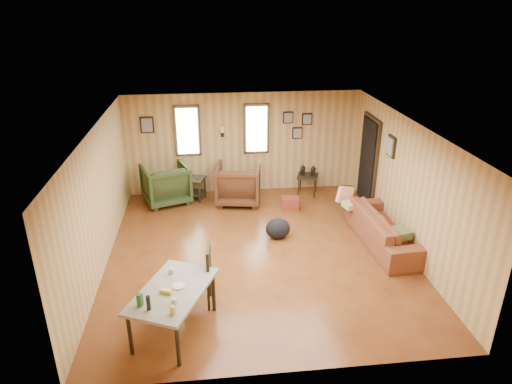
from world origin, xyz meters
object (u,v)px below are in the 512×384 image
recliner_brown (238,182)px  end_table (193,185)px  sofa (387,223)px  dining_table (172,294)px  recliner_green (166,182)px  side_table (308,174)px

recliner_brown → end_table: (-1.03, 0.29, -0.14)m
sofa → recliner_brown: recliner_brown is taller
dining_table → recliner_brown: bearing=97.9°
recliner_brown → recliner_green: bearing=2.5°
recliner_green → end_table: bearing=169.0°
sofa → recliner_green: 4.96m
recliner_green → side_table: size_ratio=1.32×
sofa → side_table: size_ratio=2.96×
recliner_brown → dining_table: 4.51m
sofa → recliner_brown: 3.49m
dining_table → side_table: bearing=81.6°
end_table → side_table: size_ratio=0.86×
recliner_green → side_table: bearing=161.7°
recliner_brown → end_table: bearing=-6.5°
recliner_green → end_table: 0.64m
side_table → dining_table: bearing=-122.4°
recliner_brown → end_table: recliner_brown is taller
recliner_green → end_table: (0.62, 0.10, -0.13)m
dining_table → sofa: bearing=52.1°
recliner_green → sofa: bearing=130.9°
side_table → dining_table: (-2.92, -4.61, 0.12)m
recliner_green → side_table: (3.33, 0.08, 0.02)m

